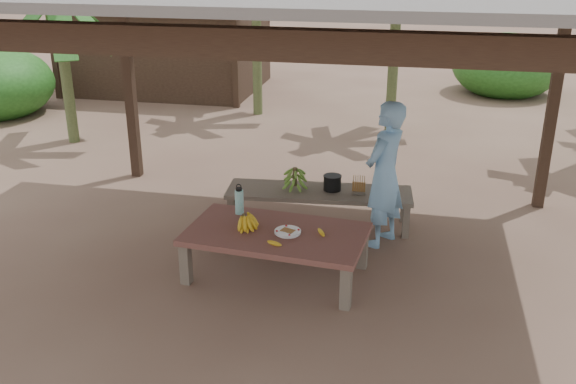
% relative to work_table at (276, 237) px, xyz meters
% --- Properties ---
extents(ground, '(80.00, 80.00, 0.00)m').
position_rel_work_table_xyz_m(ground, '(0.13, 0.20, -0.43)').
color(ground, brown).
rests_on(ground, ground).
extents(work_table, '(1.88, 1.15, 0.50)m').
position_rel_work_table_xyz_m(work_table, '(0.00, 0.00, 0.00)').
color(work_table, brown).
rests_on(work_table, ground).
extents(bench, '(2.24, 0.79, 0.45)m').
position_rel_work_table_xyz_m(bench, '(0.23, 1.32, -0.04)').
color(bench, brown).
rests_on(bench, ground).
extents(ripe_banana_bunch, '(0.35, 0.33, 0.17)m').
position_rel_work_table_xyz_m(ripe_banana_bunch, '(-0.34, 0.02, 0.15)').
color(ripe_banana_bunch, yellow).
rests_on(ripe_banana_bunch, work_table).
extents(plate, '(0.27, 0.27, 0.04)m').
position_rel_work_table_xyz_m(plate, '(0.13, -0.02, 0.08)').
color(plate, white).
rests_on(plate, work_table).
extents(loose_banana_front, '(0.16, 0.08, 0.04)m').
position_rel_work_table_xyz_m(loose_banana_front, '(0.05, -0.31, 0.09)').
color(loose_banana_front, yellow).
rests_on(loose_banana_front, work_table).
extents(loose_banana_side, '(0.11, 0.16, 0.04)m').
position_rel_work_table_xyz_m(loose_banana_side, '(0.46, 0.03, 0.09)').
color(loose_banana_side, yellow).
rests_on(loose_banana_side, work_table).
extents(water_flask, '(0.09, 0.09, 0.34)m').
position_rel_work_table_xyz_m(water_flask, '(-0.49, 0.36, 0.21)').
color(water_flask, '#3EC3B6').
rests_on(water_flask, work_table).
extents(green_banana_stalk, '(0.27, 0.27, 0.29)m').
position_rel_work_table_xyz_m(green_banana_stalk, '(-0.07, 1.30, 0.16)').
color(green_banana_stalk, '#598C2D').
rests_on(green_banana_stalk, bench).
extents(cooking_pot, '(0.21, 0.21, 0.18)m').
position_rel_work_table_xyz_m(cooking_pot, '(0.37, 1.37, 0.10)').
color(cooking_pot, black).
rests_on(cooking_pot, bench).
extents(skewer_rack, '(0.19, 0.10, 0.24)m').
position_rel_work_table_xyz_m(skewer_rack, '(0.70, 1.31, 0.14)').
color(skewer_rack, '#A57F47').
rests_on(skewer_rack, bench).
extents(woman, '(0.63, 0.72, 1.66)m').
position_rel_work_table_xyz_m(woman, '(1.00, 0.99, 0.40)').
color(woman, '#70A5D5').
rests_on(woman, ground).
extents(hut, '(4.40, 3.43, 2.85)m').
position_rel_work_table_xyz_m(hut, '(-4.37, 8.20, 0.67)').
color(hut, black).
rests_on(hut, ground).
extents(banana_plant_w, '(1.80, 1.80, 2.66)m').
position_rel_work_table_xyz_m(banana_plant_w, '(-4.44, 3.84, 1.75)').
color(banana_plant_w, '#596638').
rests_on(banana_plant_w, ground).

